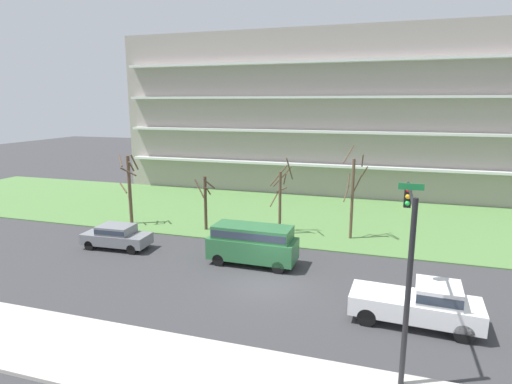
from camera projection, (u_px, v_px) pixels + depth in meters
ground at (266, 284)px, 22.24m from camera, size 160.00×160.00×0.00m
sidewalk_curb_near at (204, 374)px, 14.76m from camera, size 80.00×4.00×0.15m
grass_lawn_strip at (312, 217)px, 35.31m from camera, size 80.00×16.00×0.08m
apartment_building at (336, 113)px, 46.76m from camera, size 44.96×13.15×16.57m
tree_far_left at (129, 186)px, 32.54m from camera, size 1.68×1.50×5.65m
tree_left at (205, 201)px, 31.15m from camera, size 1.50×1.03×4.12m
tree_center at (281, 197)px, 30.04m from camera, size 1.66×1.66×5.77m
tree_right at (353, 194)px, 28.94m from camera, size 1.73×1.51×6.57m
pickup_white_near_left at (421, 303)px, 17.98m from camera, size 5.50×2.30×1.95m
sedan_gray_center_left at (117, 236)px, 27.58m from camera, size 4.47×1.99×1.57m
van_green_center_right at (253, 242)px, 24.74m from camera, size 5.23×2.09×2.36m
traffic_signal_mast at (408, 247)px, 14.69m from camera, size 0.90×4.82×6.58m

